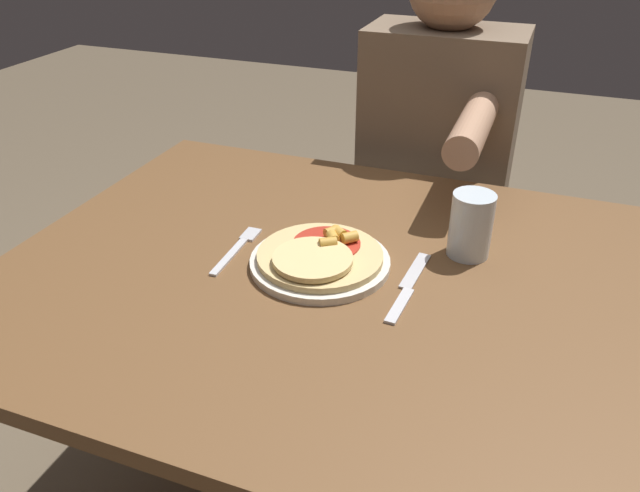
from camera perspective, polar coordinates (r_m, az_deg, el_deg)
dining_table at (r=1.15m, az=1.64°, el=-6.92°), size 1.18×0.92×0.76m
plate at (r=1.10m, az=0.00°, el=-1.48°), size 0.25×0.25×0.01m
pizza at (r=1.09m, az=-0.02°, el=-0.79°), size 0.22×0.22×0.04m
fork at (r=1.16m, az=-7.49°, el=-0.11°), size 0.03×0.18×0.00m
knife at (r=1.05m, az=8.03°, el=-3.76°), size 0.03×0.22×0.00m
drinking_glass at (r=1.14m, az=13.64°, el=1.87°), size 0.08×0.08×0.12m
person_diner at (r=1.66m, az=10.60°, el=7.95°), size 0.37×0.52×1.25m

